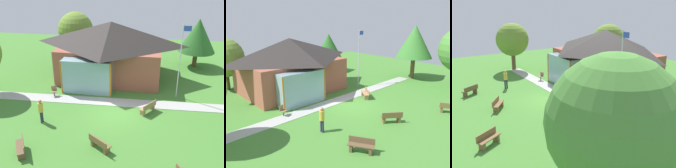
% 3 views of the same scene
% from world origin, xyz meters
% --- Properties ---
extents(ground_plane, '(44.00, 44.00, 0.00)m').
position_xyz_m(ground_plane, '(0.00, 0.00, 0.00)').
color(ground_plane, '#478433').
extents(pavilion, '(10.17, 8.40, 5.26)m').
position_xyz_m(pavilion, '(-1.51, 6.96, 2.73)').
color(pavilion, '#A35642').
rests_on(pavilion, ground_plane).
extents(footpath, '(22.58, 2.08, 0.03)m').
position_xyz_m(footpath, '(0.00, 1.69, 0.01)').
color(footpath, '#ADADA8').
rests_on(footpath, ground_plane).
extents(flagpole, '(0.64, 0.08, 5.99)m').
position_xyz_m(flagpole, '(4.60, 3.50, 3.29)').
color(flagpole, silver).
rests_on(flagpole, ground_plane).
extents(bench_rear_near_path, '(1.22, 1.48, 0.84)m').
position_xyz_m(bench_rear_near_path, '(2.38, 0.51, 0.40)').
color(bench_rear_near_path, '#9E7A51').
rests_on(bench_rear_near_path, ground_plane).
extents(bench_front_center, '(1.48, 1.23, 0.84)m').
position_xyz_m(bench_front_center, '(-0.26, -4.22, 0.40)').
color(bench_front_center, brown).
rests_on(bench_front_center, ground_plane).
extents(bench_front_left, '(1.14, 1.52, 0.84)m').
position_xyz_m(bench_front_left, '(-4.61, -5.27, 0.40)').
color(bench_front_left, brown).
rests_on(bench_front_left, ground_plane).
extents(patio_chair_west, '(0.56, 0.56, 0.86)m').
position_xyz_m(patio_chair_west, '(-5.38, 1.99, 0.42)').
color(patio_chair_west, '#8C6B4C').
rests_on(patio_chair_west, ground_plane).
extents(visitor_strolling_lawn, '(0.34, 0.34, 1.74)m').
position_xyz_m(visitor_strolling_lawn, '(-4.76, -1.99, 1.02)').
color(visitor_strolling_lawn, '#2D3347').
rests_on(visitor_strolling_lawn, ground_plane).
extents(tree_behind_pavilion_right, '(3.75, 3.75, 5.06)m').
position_xyz_m(tree_behind_pavilion_right, '(6.85, 11.07, 3.35)').
color(tree_behind_pavilion_right, brown).
rests_on(tree_behind_pavilion_right, ground_plane).
extents(tree_behind_pavilion_left, '(3.91, 3.91, 5.29)m').
position_xyz_m(tree_behind_pavilion_left, '(-6.24, 11.63, 3.32)').
color(tree_behind_pavilion_left, brown).
rests_on(tree_behind_pavilion_left, ground_plane).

